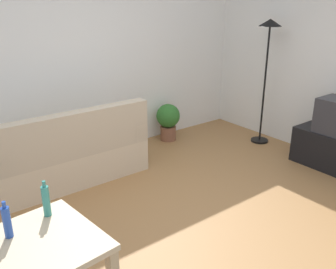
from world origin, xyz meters
name	(u,v)px	position (x,y,z in m)	size (l,w,h in m)	color
ground_plane	(190,222)	(0.00, 0.00, -0.01)	(5.20, 4.40, 0.02)	#9E7042
wall_rear	(83,57)	(0.00, 2.20, 1.35)	(5.20, 0.10, 2.70)	white
couch	(69,155)	(-0.56, 1.59, 0.31)	(1.80, 0.84, 0.92)	beige
torchiere_lamp	(268,48)	(2.25, 0.99, 1.41)	(0.32, 0.32, 1.81)	black
potted_plant	(168,119)	(1.17, 1.90, 0.33)	(0.36, 0.36, 0.57)	brown
bottle_blue	(7,222)	(-1.72, -0.32, 0.86)	(0.05, 0.05, 0.24)	#2347A3
bottle_tall	(46,201)	(-1.46, -0.23, 0.87)	(0.05, 0.05, 0.25)	teal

